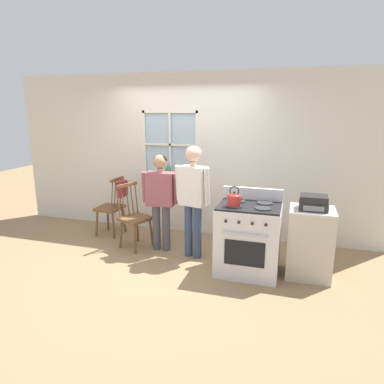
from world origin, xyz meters
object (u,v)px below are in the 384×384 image
(handbag, at_px, (122,188))
(stove, at_px, (248,238))
(chair_by_window, at_px, (111,208))
(chair_near_wall, at_px, (135,218))
(kettle, at_px, (234,199))
(person_elderly_left, at_px, (161,194))
(side_counter, at_px, (310,243))
(stereo, at_px, (313,203))
(potted_plant, at_px, (169,173))
(person_teen_center, at_px, (193,191))

(handbag, bearing_deg, stove, -18.15)
(chair_by_window, distance_m, chair_near_wall, 0.75)
(chair_near_wall, distance_m, handbag, 0.66)
(kettle, xyz_separation_m, handbag, (-2.02, 0.85, -0.19))
(person_elderly_left, distance_m, handbag, 0.91)
(chair_by_window, height_order, side_counter, chair_by_window)
(chair_by_window, xyz_separation_m, stereo, (3.20, -0.62, 0.52))
(handbag, relative_size, side_counter, 0.34)
(potted_plant, bearing_deg, stereo, -24.80)
(side_counter, bearing_deg, kettle, -164.56)
(chair_near_wall, bearing_deg, kettle, -84.05)
(kettle, xyz_separation_m, potted_plant, (-1.37, 1.31, 0.02))
(person_teen_center, relative_size, kettle, 6.55)
(stereo, bearing_deg, person_teen_center, 174.70)
(stove, bearing_deg, kettle, -143.69)
(person_teen_center, xyz_separation_m, stereo, (1.60, -0.15, -0.00))
(chair_by_window, distance_m, stove, 2.54)
(chair_by_window, height_order, potted_plant, potted_plant)
(chair_by_window, bearing_deg, chair_near_wall, 60.47)
(person_elderly_left, height_order, stove, person_elderly_left)
(handbag, relative_size, stereo, 0.90)
(handbag, bearing_deg, kettle, -22.87)
(chair_by_window, xyz_separation_m, stove, (2.44, -0.73, 0.01))
(stove, relative_size, side_counter, 1.20)
(kettle, height_order, stereo, kettle)
(handbag, bearing_deg, side_counter, -11.28)
(person_elderly_left, relative_size, kettle, 5.95)
(chair_near_wall, bearing_deg, side_counter, -72.51)
(stove, relative_size, handbag, 3.53)
(potted_plant, distance_m, stereo, 2.55)
(handbag, height_order, side_counter, handbag)
(kettle, bearing_deg, potted_plant, 136.26)
(chair_by_window, relative_size, potted_plant, 3.65)
(kettle, xyz_separation_m, stereo, (0.95, 0.24, -0.04))
(person_elderly_left, bearing_deg, side_counter, -9.91)
(handbag, bearing_deg, chair_near_wall, -43.41)
(chair_by_window, xyz_separation_m, chair_near_wall, (0.64, -0.39, 0.00))
(person_elderly_left, xyz_separation_m, side_counter, (2.13, -0.23, -0.44))
(chair_by_window, xyz_separation_m, handbag, (0.23, -0.01, 0.36))
(stereo, bearing_deg, chair_by_window, 169.03)
(person_elderly_left, xyz_separation_m, kettle, (1.19, -0.49, 0.14))
(stove, bearing_deg, handbag, 161.85)
(chair_near_wall, distance_m, person_elderly_left, 0.61)
(person_elderly_left, bearing_deg, chair_near_wall, 179.24)
(kettle, relative_size, handbag, 0.80)
(person_elderly_left, xyz_separation_m, person_teen_center, (0.54, -0.11, 0.10))
(side_counter, bearing_deg, handbag, 168.72)
(chair_by_window, bearing_deg, stereo, 80.91)
(kettle, distance_m, side_counter, 1.14)
(chair_by_window, relative_size, handbag, 3.26)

